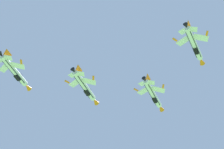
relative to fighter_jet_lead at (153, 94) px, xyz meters
The scene contains 4 objects.
fighter_jet_lead is the anchor object (origin of this frame).
fighter_jet_left_wing 22.70m from the fighter_jet_lead, behind, with size 12.71×12.31×4.59m.
fighter_jet_right_wing 23.06m from the fighter_jet_lead, 85.34° to the right, with size 12.72×12.34×4.46m.
fighter_jet_left_outer 43.71m from the fighter_jet_lead, behind, with size 12.71×12.32×4.51m.
Camera 1 is at (5.56, -2.83, 1.52)m, focal length 67.84 mm.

